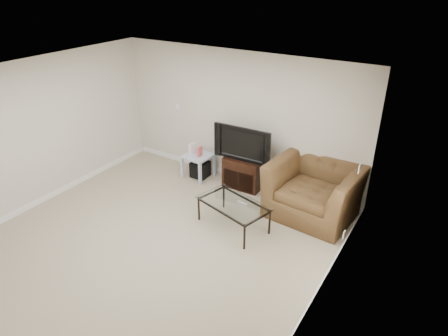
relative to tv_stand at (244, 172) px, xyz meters
The scene contains 18 objects.
floor 2.32m from the tv_stand, 97.21° to the right, with size 5.00×5.00×0.00m, color tan.
ceiling 3.18m from the tv_stand, 97.21° to the right, with size 5.00×5.00×0.00m, color white.
wall_back 1.02m from the tv_stand, 142.66° to the left, with size 5.00×0.02×2.50m, color silver.
wall_left 3.73m from the tv_stand, 140.73° to the right, with size 0.02×5.00×2.50m, color silver.
wall_right 3.32m from the tv_stand, 45.87° to the right, with size 0.02×5.00×2.50m, color silver.
plate_back 1.95m from the tv_stand, behind, with size 0.12×0.02×0.12m, color white.
plate_right_switch 2.49m from the tv_stand, 17.18° to the right, with size 0.02×0.09×0.13m, color white.
plate_right_outlet 2.41m from the tv_stand, 24.01° to the right, with size 0.02×0.08×0.12m, color white.
tv_stand is the anchor object (origin of this frame).
dvd_player 0.20m from the tv_stand, 88.65° to the right, with size 0.43×0.30×0.06m, color black.
television 0.62m from the tv_stand, 88.65° to the right, with size 1.04×0.21×0.65m, color black.
side_table 0.97m from the tv_stand, behind, with size 0.50×0.50×0.48m, color #AABDCF, non-canonical shape.
subwoofer 0.95m from the tv_stand, behind, with size 0.31×0.31×0.31m, color black.
game_console 1.13m from the tv_stand, behind, with size 0.05×0.16×0.22m, color white.
game_case 0.96m from the tv_stand, 168.30° to the right, with size 0.05×0.14×0.19m, color #CC4C4C.
recliner 1.51m from the tv_stand, ahead, with size 1.42×0.92×1.24m, color #533420.
coffee_table 1.38m from the tv_stand, 68.29° to the right, with size 1.13×0.64×0.44m, color black, non-canonical shape.
remote 1.38m from the tv_stand, 62.44° to the right, with size 0.18×0.05×0.02m, color #B2B2B7.
Camera 1 is at (3.49, -3.63, 3.77)m, focal length 32.00 mm.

